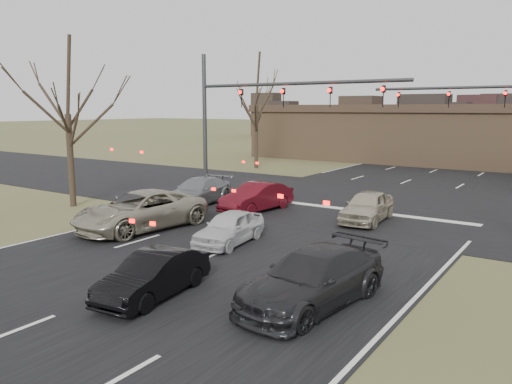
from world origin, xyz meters
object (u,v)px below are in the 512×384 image
Objects in this scene: car_black_hatch at (154,275)px; mast_arm_near at (251,106)px; mast_arm_far at (511,107)px; car_red_ahead at (257,197)px; car_silver_ahead at (367,206)px; car_charcoal_sedan at (313,278)px; car_grey_ahead at (198,191)px; car_silver_suv at (141,211)px; car_white_sedan at (229,228)px; building at (480,135)px.

mast_arm_near is at bearing 107.66° from car_black_hatch.
mast_arm_far is 2.66× the size of car_red_ahead.
mast_arm_far is 13.28m from car_silver_ahead.
car_red_ahead is (-7.78, 8.99, -0.01)m from car_charcoal_sedan.
car_charcoal_sedan is at bearing 19.24° from car_black_hatch.
car_grey_ahead is at bearing 118.43° from car_black_hatch.
mast_arm_far is 2.77× the size of car_silver_ahead.
car_silver_suv is 5.73m from car_grey_ahead.
mast_arm_far reaches higher than car_white_sedan.
car_grey_ahead is at bearing -177.04° from car_silver_ahead.
car_charcoal_sedan reaches higher than car_silver_ahead.
car_silver_suv is (-6.88, -33.54, -1.88)m from building.
car_black_hatch is (1.53, -5.34, -0.01)m from car_white_sedan.
car_white_sedan is at bearing -94.30° from building.
car_silver_ahead is (-3.84, -11.95, -4.33)m from mast_arm_far.
car_black_hatch is at bearing -100.50° from car_silver_ahead.
car_silver_ahead reaches higher than car_white_sedan.
car_silver_suv reaches higher than car_white_sedan.
mast_arm_near is 5.64m from car_red_ahead.
mast_arm_near is (-7.23, -25.00, 2.41)m from building.
car_white_sedan is 7.95m from car_grey_ahead.
mast_arm_far reaches higher than car_grey_ahead.
car_white_sedan is (-2.50, -33.26, -2.06)m from building.
mast_arm_far reaches higher than building.
car_white_sedan is at bearing 98.93° from car_black_hatch.
car_grey_ahead is 3.51m from car_red_ahead.
building reaches higher than car_black_hatch.
car_charcoal_sedan reaches higher than car_black_hatch.
car_silver_suv reaches higher than car_charcoal_sedan.
mast_arm_near is at bearing 99.23° from car_silver_suv.
mast_arm_far reaches higher than car_silver_suv.
car_grey_ahead is 8.91m from car_silver_ahead.
car_charcoal_sedan is at bearing -44.07° from car_grey_ahead.
car_black_hatch is at bearing -102.32° from mast_arm_far.
mast_arm_near reaches higher than building.
building is 10.16× the size of car_red_ahead.
building is at bearing 78.48° from car_white_sedan.
mast_arm_far is at bearing 60.26° from car_red_ahead.
mast_arm_near reaches higher than car_charcoal_sedan.
building is 29.37m from car_grey_ahead.
car_black_hatch is at bearing -81.24° from car_white_sedan.
car_silver_suv is (-11.06, -18.54, -4.23)m from mast_arm_far.
building is 26.14m from mast_arm_near.
car_charcoal_sedan is (2.78, -36.75, -1.96)m from building.
car_silver_suv is 1.57× the size of car_black_hatch.
car_silver_suv is 1.18× the size of car_charcoal_sedan.
mast_arm_far is 2.30× the size of car_charcoal_sedan.
car_white_sedan is 0.76× the size of car_grey_ahead.
car_silver_suv is 1.42× the size of car_silver_ahead.
mast_arm_far is at bearing -74.42° from building.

